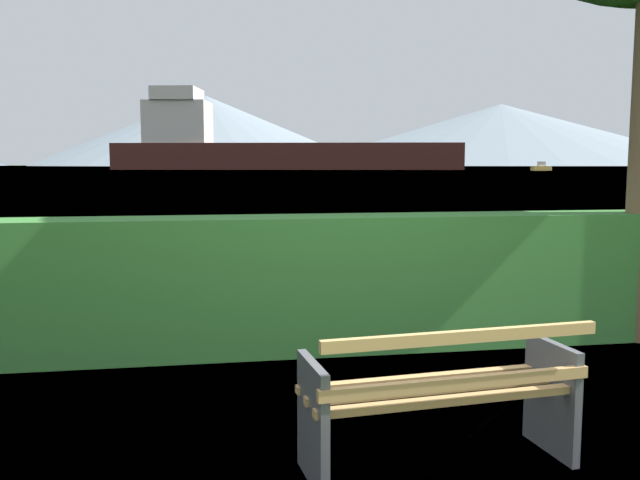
{
  "coord_description": "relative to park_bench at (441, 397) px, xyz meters",
  "views": [
    {
      "loc": [
        -1.29,
        -3.56,
        1.73
      ],
      "look_at": [
        0.0,
        4.0,
        0.86
      ],
      "focal_mm": 37.75,
      "sensor_mm": 36.0,
      "label": 1
    }
  ],
  "objects": [
    {
      "name": "hedge_row",
      "position": [
        -0.01,
        2.58,
        0.2
      ],
      "size": [
        10.43,
        0.62,
        1.25
      ],
      "primitive_type": "cube",
      "color": "#387A33",
      "rests_on": "ground_plane"
    },
    {
      "name": "distant_hills",
      "position": [
        61.93,
        580.98,
        26.05
      ],
      "size": [
        936.03,
        383.09,
        56.88
      ],
      "color": "slate",
      "rests_on": "ground_plane"
    },
    {
      "name": "fishing_boat_near",
      "position": [
        79.1,
        148.92,
        0.36
      ],
      "size": [
        4.79,
        1.64,
        2.23
      ],
      "color": "gold",
      "rests_on": "water_surface"
    },
    {
      "name": "water_surface",
      "position": [
        -0.01,
        308.58,
        -0.42
      ],
      "size": [
        620.0,
        620.0,
        0.0
      ],
      "primitive_type": "plane",
      "color": "#7A99A8",
      "rests_on": "ground_plane"
    },
    {
      "name": "cargo_ship_large",
      "position": [
        14.42,
        189.15,
        5.98
      ],
      "size": [
        98.36,
        34.71,
        22.9
      ],
      "color": "#471E19",
      "rests_on": "water_surface"
    },
    {
      "name": "park_bench",
      "position": [
        0.0,
        0.0,
        0.0
      ],
      "size": [
        1.61,
        0.72,
        0.87
      ],
      "color": "tan",
      "rests_on": "ground_plane"
    },
    {
      "name": "ground_plane",
      "position": [
        -0.01,
        0.06,
        -0.42
      ],
      "size": [
        1400.0,
        1400.0,
        0.0
      ],
      "primitive_type": "plane",
      "color": "#567A38"
    }
  ]
}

